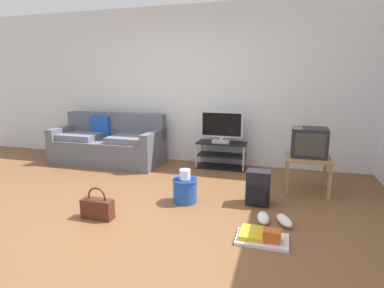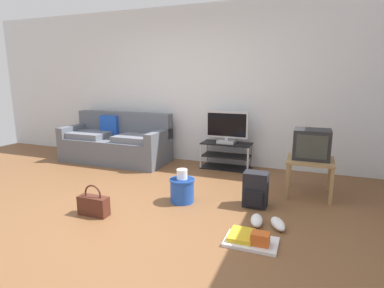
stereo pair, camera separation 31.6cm
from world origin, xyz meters
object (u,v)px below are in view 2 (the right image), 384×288
Objects in this scene: tv_stand at (226,156)px; cleaning_bucket at (182,188)px; handbag at (94,205)px; floor_tray at (251,239)px; crt_tv at (312,144)px; backpack at (256,190)px; flat_tv at (227,128)px; sneakers_pair at (267,222)px; side_table at (310,164)px; couch at (117,143)px.

tv_stand is 1.99× the size of cleaning_bucket.
handbag reaches higher than floor_tray.
crt_tv reaches higher than backpack.
flat_tv is 2.52m from handbag.
cleaning_bucket is (0.76, 0.70, 0.05)m from handbag.
handbag is at bearing -167.17° from sneakers_pair.
tv_stand reaches higher than cleaning_bucket.
crt_tv is 1.25× the size of handbag.
crt_tv is 1.73m from cleaning_bucket.
flat_tv is 2.19m from sneakers_pair.
side_table reaches higher than cleaning_bucket.
sneakers_pair is at bearing -46.81° from backpack.
tv_stand is 1.59m from crt_tv.
floor_tray is (-0.09, -0.40, -0.00)m from sneakers_pair.
floor_tray is (1.73, 0.01, -0.08)m from handbag.
flat_tv is at bearing 6.22° from couch.
crt_tv is (1.31, -0.78, 0.45)m from tv_stand.
backpack is 1.01× the size of cleaning_bucket.
tv_stand is at bearing 110.13° from floor_tray.
flat_tv is at bearing 149.29° from side_table.
tv_stand is 1.55m from side_table.
handbag is at bearing -179.52° from floor_tray.
backpack is 0.87× the size of floor_tray.
backpack is 0.90m from floor_tray.
flat_tv is at bearing 110.31° from floor_tray.
sneakers_pair is 0.85× the size of floor_tray.
handbag is at bearing -61.86° from couch.
crt_tv is (0.00, 0.02, 0.26)m from side_table.
handbag is 1.87m from sneakers_pair.
cleaning_bucket is at bearing -147.92° from backpack.
side_table is at bearing -90.00° from crt_tv.
tv_stand is 1.17× the size of flat_tv.
side_table is at bearing 66.70° from backpack.
flat_tv reaches higher than couch.
flat_tv is (2.00, 0.22, 0.36)m from couch.
cleaning_bucket is 1.02× the size of sneakers_pair.
side_table is 2.68m from handbag.
cleaning_bucket is 1.19m from floor_tray.
couch is 4.74× the size of sneakers_pair.
cleaning_bucket is at bearing 42.54° from handbag.
side_table is 1.66m from cleaning_bucket.
crt_tv is at bearing 29.88° from cleaning_bucket.
couch is at bearing 118.14° from handbag.
couch is 3.38m from sneakers_pair.
tv_stand is at bearing 148.57° from side_table.
flat_tv is (-0.00, -0.02, 0.48)m from tv_stand.
crt_tv is 2.73m from handbag.
backpack is at bearing 113.50° from sneakers_pair.
tv_stand reaches higher than handbag.
floor_tray is at bearing -35.90° from couch.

